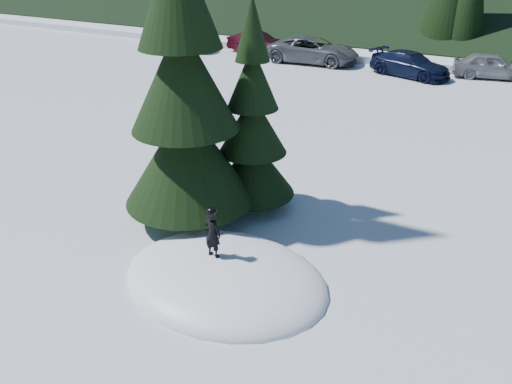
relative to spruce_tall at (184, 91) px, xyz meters
The scene contains 10 objects.
ground 4.37m from the spruce_tall, 39.29° to the right, with size 200.00×200.00×0.00m, color white.
snow_mound 4.37m from the spruce_tall, 39.29° to the right, with size 4.48×3.52×0.96m, color white.
spruce_tall is the anchor object (origin of this frame).
spruce_short 2.11m from the spruce_tall, 54.46° to the left, with size 2.20×2.20×5.37m.
child_skier 3.45m from the spruce_tall, 42.62° to the right, with size 0.39×0.26×1.07m, color black.
car_0 23.02m from the spruce_tall, 127.94° to the left, with size 1.63×4.05×1.38m, color black.
car_1 22.32m from the spruce_tall, 115.58° to the left, with size 1.38×3.97×1.31m, color #330911.
car_2 19.80m from the spruce_tall, 105.18° to the left, with size 2.48×5.37×1.49m, color #53565C.
car_3 18.61m from the spruce_tall, 87.76° to the left, with size 1.80×4.42×1.28m, color black.
car_4 20.76m from the spruce_tall, 77.28° to the left, with size 1.55×3.86×1.32m, color gray.
Camera 1 is at (4.85, -7.07, 6.29)m, focal length 35.00 mm.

